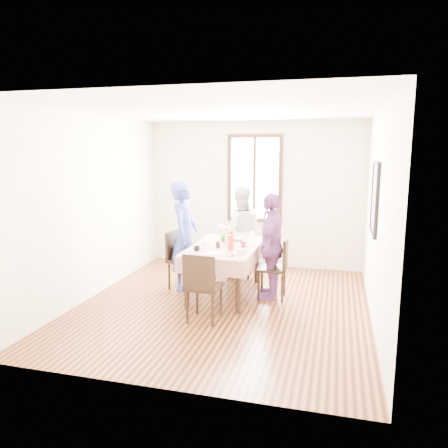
# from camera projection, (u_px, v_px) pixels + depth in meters

# --- Properties ---
(ground) EXTENTS (4.50, 4.50, 0.00)m
(ground) POSITION_uv_depth(u_px,v_px,m) (224.00, 305.00, 6.12)
(ground) COLOR black
(ground) RESTS_ON ground
(back_wall) EXTENTS (4.00, 0.00, 4.00)m
(back_wall) POSITION_uv_depth(u_px,v_px,m) (255.00, 195.00, 8.03)
(back_wall) COLOR beige
(back_wall) RESTS_ON ground
(right_wall) EXTENTS (0.00, 4.50, 4.50)m
(right_wall) POSITION_uv_depth(u_px,v_px,m) (378.00, 217.00, 5.38)
(right_wall) COLOR beige
(right_wall) RESTS_ON ground
(window_frame) EXTENTS (1.02, 0.06, 1.62)m
(window_frame) POSITION_uv_depth(u_px,v_px,m) (255.00, 179.00, 7.96)
(window_frame) COLOR black
(window_frame) RESTS_ON back_wall
(window_pane) EXTENTS (0.90, 0.02, 1.50)m
(window_pane) POSITION_uv_depth(u_px,v_px,m) (255.00, 178.00, 7.97)
(window_pane) COLOR white
(window_pane) RESTS_ON back_wall
(art_poster) EXTENTS (0.04, 0.76, 0.96)m
(art_poster) POSITION_uv_depth(u_px,v_px,m) (375.00, 198.00, 5.63)
(art_poster) COLOR red
(art_poster) RESTS_ON right_wall
(dining_table) EXTENTS (0.85, 1.50, 0.75)m
(dining_table) POSITION_uv_depth(u_px,v_px,m) (225.00, 271.00, 6.49)
(dining_table) COLOR black
(dining_table) RESTS_ON ground
(tablecloth) EXTENTS (0.97, 1.62, 0.01)m
(tablecloth) POSITION_uv_depth(u_px,v_px,m) (225.00, 246.00, 6.43)
(tablecloth) COLOR #590001
(tablecloth) RESTS_ON dining_table
(chair_left) EXTENTS (0.48, 0.48, 0.91)m
(chair_left) POSITION_uv_depth(u_px,v_px,m) (184.00, 260.00, 6.79)
(chair_left) COLOR black
(chair_left) RESTS_ON ground
(chair_right) EXTENTS (0.43, 0.43, 0.91)m
(chair_right) POSITION_uv_depth(u_px,v_px,m) (272.00, 268.00, 6.34)
(chair_right) COLOR black
(chair_right) RESTS_ON ground
(chair_far) EXTENTS (0.45, 0.45, 0.91)m
(chair_far) POSITION_uv_depth(u_px,v_px,m) (240.00, 250.00, 7.46)
(chair_far) COLOR black
(chair_far) RESTS_ON ground
(chair_near) EXTENTS (0.44, 0.44, 0.91)m
(chair_near) POSITION_uv_depth(u_px,v_px,m) (204.00, 286.00, 5.49)
(chair_near) COLOR black
(chair_near) RESTS_ON ground
(person_left) EXTENTS (0.43, 0.64, 1.71)m
(person_left) POSITION_uv_depth(u_px,v_px,m) (184.00, 236.00, 6.72)
(person_left) COLOR #323C98
(person_left) RESTS_ON ground
(person_far) EXTENTS (0.92, 0.81, 1.58)m
(person_far) POSITION_uv_depth(u_px,v_px,m) (240.00, 231.00, 7.39)
(person_far) COLOR silver
(person_far) RESTS_ON ground
(person_right) EXTENTS (0.41, 0.93, 1.57)m
(person_right) POSITION_uv_depth(u_px,v_px,m) (271.00, 246.00, 6.29)
(person_right) COLOR #6B3771
(person_right) RESTS_ON ground
(mug_black) EXTENTS (0.10, 0.10, 0.07)m
(mug_black) POSITION_uv_depth(u_px,v_px,m) (197.00, 249.00, 6.07)
(mug_black) COLOR black
(mug_black) RESTS_ON tablecloth
(mug_flag) EXTENTS (0.12, 0.12, 0.08)m
(mug_flag) POSITION_uv_depth(u_px,v_px,m) (243.00, 245.00, 6.29)
(mug_flag) COLOR red
(mug_flag) RESTS_ON tablecloth
(mug_green) EXTENTS (0.12, 0.12, 0.08)m
(mug_green) POSITION_uv_depth(u_px,v_px,m) (224.00, 239.00, 6.73)
(mug_green) COLOR #0C7226
(mug_green) RESTS_ON tablecloth
(serving_bowl) EXTENTS (0.23, 0.23, 0.05)m
(serving_bowl) POSITION_uv_depth(u_px,v_px,m) (238.00, 239.00, 6.77)
(serving_bowl) COLOR white
(serving_bowl) RESTS_ON tablecloth
(juice_carton) EXTENTS (0.07, 0.07, 0.22)m
(juice_carton) POSITION_uv_depth(u_px,v_px,m) (231.00, 243.00, 6.12)
(juice_carton) COLOR red
(juice_carton) RESTS_ON tablecloth
(butter_tub) EXTENTS (0.10, 0.10, 0.05)m
(butter_tub) POSITION_uv_depth(u_px,v_px,m) (242.00, 252.00, 5.94)
(butter_tub) COLOR white
(butter_tub) RESTS_ON tablecloth
(jam_jar) EXTENTS (0.06, 0.06, 0.09)m
(jam_jar) POSITION_uv_depth(u_px,v_px,m) (218.00, 245.00, 6.28)
(jam_jar) COLOR black
(jam_jar) RESTS_ON tablecloth
(drinking_glass) EXTENTS (0.07, 0.07, 0.10)m
(drinking_glass) POSITION_uv_depth(u_px,v_px,m) (205.00, 245.00, 6.25)
(drinking_glass) COLOR silver
(drinking_glass) RESTS_ON tablecloth
(smartphone) EXTENTS (0.06, 0.13, 0.01)m
(smartphone) POSITION_uv_depth(u_px,v_px,m) (232.00, 256.00, 5.80)
(smartphone) COLOR black
(smartphone) RESTS_ON tablecloth
(flower_vase) EXTENTS (0.07, 0.07, 0.15)m
(flower_vase) POSITION_uv_depth(u_px,v_px,m) (227.00, 240.00, 6.48)
(flower_vase) COLOR silver
(flower_vase) RESTS_ON tablecloth
(plate_left) EXTENTS (0.20, 0.20, 0.01)m
(plate_left) POSITION_uv_depth(u_px,v_px,m) (209.00, 243.00, 6.61)
(plate_left) COLOR white
(plate_left) RESTS_ON tablecloth
(plate_right) EXTENTS (0.20, 0.20, 0.01)m
(plate_right) POSITION_uv_depth(u_px,v_px,m) (246.00, 245.00, 6.45)
(plate_right) COLOR white
(plate_right) RESTS_ON tablecloth
(plate_far) EXTENTS (0.20, 0.20, 0.01)m
(plate_far) POSITION_uv_depth(u_px,v_px,m) (235.00, 238.00, 6.98)
(plate_far) COLOR white
(plate_far) RESTS_ON tablecloth
(plate_near) EXTENTS (0.20, 0.20, 0.01)m
(plate_near) POSITION_uv_depth(u_px,v_px,m) (214.00, 253.00, 5.94)
(plate_near) COLOR white
(plate_near) RESTS_ON tablecloth
(butter_lid) EXTENTS (0.12, 0.12, 0.01)m
(butter_lid) POSITION_uv_depth(u_px,v_px,m) (242.00, 249.00, 5.94)
(butter_lid) COLOR blue
(butter_lid) RESTS_ON butter_tub
(flower_bunch) EXTENTS (0.09, 0.09, 0.10)m
(flower_bunch) POSITION_uv_depth(u_px,v_px,m) (227.00, 232.00, 6.46)
(flower_bunch) COLOR yellow
(flower_bunch) RESTS_ON flower_vase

